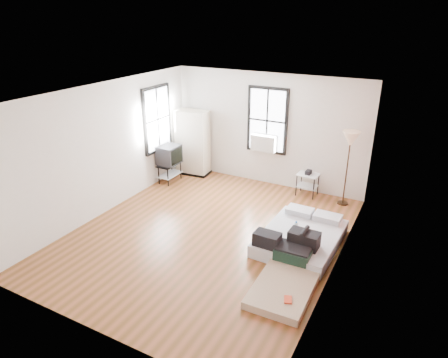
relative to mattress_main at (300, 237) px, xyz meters
The scene contains 8 objects.
ground 1.82m from the mattress_main, 163.80° to the right, with size 6.00×6.00×0.00m, color brown.
room_shell 2.19m from the mattress_main, behind, with size 5.02×6.02×2.80m.
mattress_main is the anchor object (origin of this frame).
mattress_bare 1.18m from the mattress_main, 81.18° to the right, with size 0.92×1.70×0.36m.
wardrobe 4.36m from the mattress_main, 150.11° to the left, with size 0.92×0.58×1.74m.
side_table 2.30m from the mattress_main, 103.91° to the left, with size 0.51×0.41×0.64m.
floor_lamp 2.54m from the mattress_main, 81.13° to the left, with size 0.37×0.37×1.73m.
tv_stand 4.22m from the mattress_main, 160.97° to the left, with size 0.49×0.69×0.98m.
Camera 1 is at (3.54, -5.97, 4.14)m, focal length 32.00 mm.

